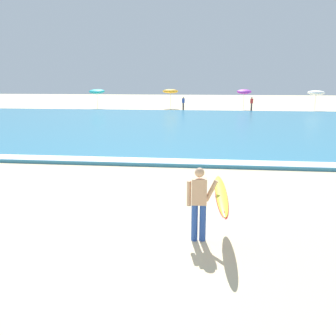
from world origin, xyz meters
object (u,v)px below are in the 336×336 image
beachgoer_near_row_left (252,103)px  beachgoer_near_row_mid (183,103)px  beach_umbrella_0 (97,91)px  beach_umbrella_2 (244,92)px  surfer_with_board (209,198)px  beach_umbrella_3 (316,93)px  beach_umbrella_1 (170,91)px

beachgoer_near_row_left → beachgoer_near_row_mid: same height
beach_umbrella_0 → beach_umbrella_2: bearing=-0.4°
surfer_with_board → beachgoer_near_row_mid: surfer_with_board is taller
surfer_with_board → beachgoer_near_row_left: bearing=82.9°
surfer_with_board → beach_umbrella_3: (12.06, 38.05, 1.04)m
beach_umbrella_2 → beach_umbrella_3: size_ratio=1.06×
beach_umbrella_0 → beach_umbrella_2: (18.20, -0.11, 0.04)m
beach_umbrella_1 → beachgoer_near_row_mid: size_ratio=1.55×
beach_umbrella_3 → beachgoer_near_row_mid: beach_umbrella_3 is taller
beach_umbrella_1 → beach_umbrella_3: 17.27m
beach_umbrella_2 → beach_umbrella_0: bearing=179.6°
beach_umbrella_3 → beachgoer_near_row_left: (-7.43, -0.80, -1.22)m
beach_umbrella_1 → beachgoer_near_row_left: beach_umbrella_1 is taller
surfer_with_board → beachgoer_near_row_left: surfer_with_board is taller
beach_umbrella_3 → beachgoer_near_row_left: 7.57m
surfer_with_board → beachgoer_near_row_mid: size_ratio=1.63×
beachgoer_near_row_left → beach_umbrella_2: bearing=132.0°
beach_umbrella_3 → beachgoer_near_row_mid: (-15.46, -1.23, -1.22)m
beach_umbrella_2 → beachgoer_near_row_left: beach_umbrella_2 is taller
beach_umbrella_3 → beachgoer_near_row_left: size_ratio=1.48×
beach_umbrella_0 → beach_umbrella_3: 26.48m
beach_umbrella_3 → surfer_with_board: bearing=-107.6°
beach_umbrella_2 → beach_umbrella_3: bearing=-1.0°
beach_umbrella_1 → beachgoer_near_row_left: bearing=-9.4°
beach_umbrella_0 → beach_umbrella_1: beach_umbrella_1 is taller
beachgoer_near_row_left → beach_umbrella_1: bearing=170.6°
surfer_with_board → beach_umbrella_1: 39.24m
beach_umbrella_2 → beachgoer_near_row_mid: size_ratio=1.58×
beach_umbrella_2 → beachgoer_near_row_mid: (-7.18, -1.38, -1.30)m
beach_umbrella_1 → beach_umbrella_2: (8.97, -0.68, 0.01)m
beach_umbrella_1 → beach_umbrella_0: bearing=-176.5°
beach_umbrella_3 → beachgoer_near_row_left: bearing=-173.8°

